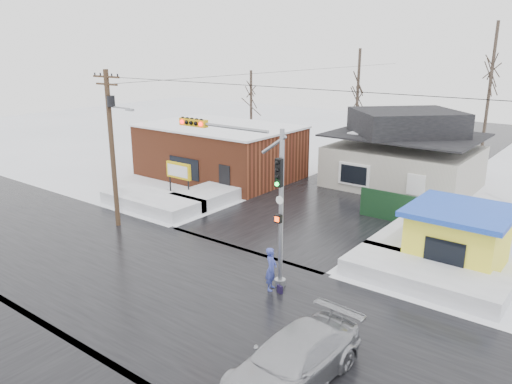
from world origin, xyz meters
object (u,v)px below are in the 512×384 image
Objects in this scene: utility_pole at (112,140)px; marquee_sign at (179,172)px; traffic_signal at (251,181)px; car at (293,361)px; kiosk at (458,236)px; pedestrian at (271,269)px.

marquee_sign is at bearing 100.13° from utility_pole.
traffic_signal reaches higher than car.
traffic_signal is 13.42m from marquee_sign.
car is at bearing -96.44° from kiosk.
kiosk reaches higher than car.
traffic_signal reaches higher than kiosk.
traffic_signal reaches higher than marquee_sign.
marquee_sign is 0.55× the size of kiosk.
utility_pole reaches higher than kiosk.
traffic_signal is 2.75× the size of marquee_sign.
kiosk is at bearing 20.44° from utility_pole.
kiosk is (18.50, 0.50, -0.46)m from marquee_sign.
utility_pole is 1.96× the size of kiosk.
marquee_sign is 14.75m from pedestrian.
pedestrian is at bearing -19.60° from traffic_signal.
utility_pole reaches higher than traffic_signal.
traffic_signal is 8.55m from car.
traffic_signal is 1.52× the size of kiosk.
car is at bearing -42.33° from traffic_signal.
pedestrian is at bearing -5.12° from utility_pole.
kiosk reaches higher than marquee_sign.
pedestrian is at bearing 136.19° from car.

